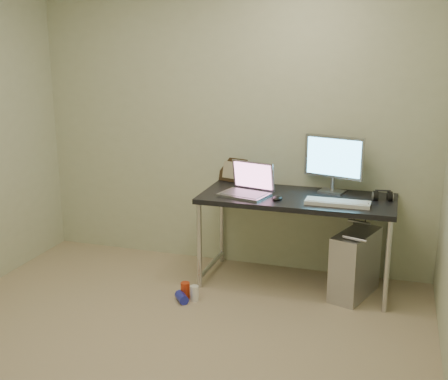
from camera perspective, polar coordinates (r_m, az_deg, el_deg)
floor at (r=3.71m, az=-7.53°, el=-16.74°), size 3.50×3.50×0.00m
wall_back at (r=4.85m, az=0.71°, el=6.68°), size 3.50×0.02×2.50m
desk at (r=4.51m, az=7.42°, el=-1.64°), size 1.53×0.67×0.75m
tower_computer at (r=4.52m, az=13.17°, el=-7.34°), size 0.37×0.54×0.55m
cable_a at (r=4.81m, az=13.02°, el=-4.20°), size 0.01×0.16×0.69m
cable_b at (r=4.79m, az=14.06°, el=-4.59°), size 0.02×0.11×0.71m
can_red at (r=4.44m, az=-3.96°, el=-10.14°), size 0.09×0.09×0.13m
can_white at (r=4.40m, az=-3.02°, el=-10.43°), size 0.07×0.07×0.12m
can_blue at (r=4.40m, az=-4.32°, el=-10.83°), size 0.14×0.15×0.07m
laptop at (r=4.50m, az=2.42°, el=0.30°), size 0.43×0.38×0.26m
monitor at (r=4.60m, az=11.07°, el=3.05°), size 0.48×0.19×0.46m
keyboard at (r=4.30m, az=11.47°, el=-1.28°), size 0.48×0.16×0.03m
mouse_right at (r=4.28m, az=14.25°, el=-1.44°), size 0.09×0.13×0.04m
mouse_left at (r=4.37m, az=5.45°, el=-0.74°), size 0.09×0.12×0.04m
headphones at (r=4.51m, az=15.80°, el=-0.65°), size 0.16×0.09×0.10m
picture_frame at (r=4.89m, az=0.93°, el=2.04°), size 0.27×0.15×0.21m
webcam at (r=4.77m, az=3.48°, el=1.51°), size 0.04×0.04×0.12m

